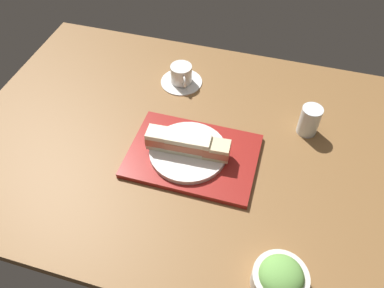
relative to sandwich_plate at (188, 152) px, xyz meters
The scene contains 10 objects.
ground_plane 7.98cm from the sandwich_plate, 113.86° to the left, with size 140.00×100.00×3.00cm, color brown.
serving_tray 2.17cm from the sandwich_plate, ahead, with size 38.24×26.94×1.71cm, color maroon.
sandwich_plate is the anchor object (origin of this frame).
sandwich_nearmost 9.29cm from the sandwich_plate, behind, with size 8.01×5.66×5.81cm.
sandwich_inner_near 4.66cm from the sandwich_plate, behind, with size 8.09×5.98×5.82cm.
sandwich_inner_far 4.68cm from the sandwich_plate, ahead, with size 8.03×5.76×5.86cm.
sandwich_farmost 9.13cm from the sandwich_plate, ahead, with size 7.86×5.78×4.96cm.
salad_bowl 44.43cm from the sandwich_plate, 44.94° to the right, with size 13.08×13.08×8.02cm.
coffee_cup 34.76cm from the sandwich_plate, 110.53° to the left, with size 14.95×14.95×7.11cm.
drinking_glass 39.32cm from the sandwich_plate, 31.85° to the left, with size 6.37×6.37×9.89cm, color silver.
Camera 1 is at (24.28, -76.15, 90.54)cm, focal length 35.90 mm.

